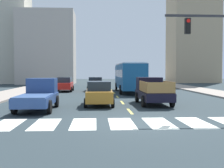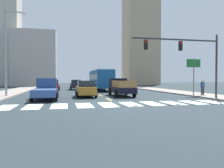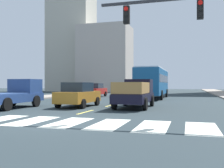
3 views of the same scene
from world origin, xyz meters
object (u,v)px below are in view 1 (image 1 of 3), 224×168
Objects in this scene: pickup_stakebed at (152,91)px; pickup_dark at (39,95)px; sedan_near_left at (65,84)px; sedan_far at (99,93)px; city_bus at (129,75)px; sedan_near_right at (95,84)px.

pickup_stakebed is 1.00× the size of pickup_dark.
sedan_near_left is (-7.96, 13.82, -0.08)m from pickup_stakebed.
pickup_stakebed reaches higher than sedan_far.
city_bus is (-0.34, 11.80, 1.02)m from pickup_stakebed.
pickup_dark is 16.48m from sedan_near_left.
city_bus is at bearing -33.42° from sedan_near_right.
city_bus reaches higher than pickup_stakebed.
pickup_dark reaches higher than sedan_near_left.
sedan_near_left and sedan_far have the same top height.
pickup_stakebed is 4.04m from sedan_far.
city_bus is at bearing -15.74° from sedan_near_left.
sedan_far is at bearing -168.60° from pickup_stakebed.
sedan_near_left is 1.00× the size of sedan_near_right.
pickup_stakebed is 11.85m from city_bus.
sedan_near_left is 3.79m from sedan_near_right.
sedan_far is (3.99, -14.57, 0.00)m from sedan_near_left.
sedan_near_left is at bearing 166.50° from city_bus.
pickup_dark is 16.32m from city_bus.
sedan_far is at bearing -87.77° from sedan_near_right.
sedan_near_right is at bearing 146.69° from city_bus.
pickup_dark is 1.18× the size of sedan_near_left.
sedan_near_right is at bearing 107.03° from pickup_stakebed.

